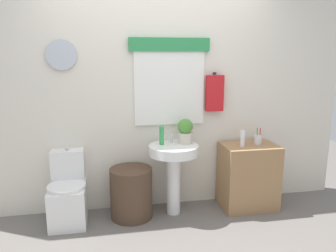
% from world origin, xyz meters
% --- Properties ---
extents(back_wall, '(4.40, 0.18, 2.60)m').
position_xyz_m(back_wall, '(0.00, 1.15, 1.30)').
color(back_wall, silver).
rests_on(back_wall, ground_plane).
extents(toilet, '(0.38, 0.51, 0.75)m').
position_xyz_m(toilet, '(-0.96, 0.88, 0.29)').
color(toilet, white).
rests_on(toilet, ground_plane).
extents(laundry_hamper, '(0.45, 0.45, 0.54)m').
position_xyz_m(laundry_hamper, '(-0.31, 0.85, 0.27)').
color(laundry_hamper, '#4C3828').
rests_on(laundry_hamper, ground_plane).
extents(pedestal_sink, '(0.53, 0.53, 0.77)m').
position_xyz_m(pedestal_sink, '(0.15, 0.85, 0.59)').
color(pedestal_sink, white).
rests_on(pedestal_sink, ground_plane).
extents(faucet, '(0.03, 0.03, 0.10)m').
position_xyz_m(faucet, '(0.15, 0.97, 0.82)').
color(faucet, silver).
rests_on(faucet, pedestal_sink).
extents(wooden_cabinet, '(0.60, 0.44, 0.73)m').
position_xyz_m(wooden_cabinet, '(1.01, 0.85, 0.37)').
color(wooden_cabinet, '#9E754C').
rests_on(wooden_cabinet, ground_plane).
extents(soap_bottle, '(0.05, 0.05, 0.20)m').
position_xyz_m(soap_bottle, '(0.03, 0.90, 0.87)').
color(soap_bottle, green).
rests_on(soap_bottle, pedestal_sink).
extents(potted_plant, '(0.16, 0.16, 0.27)m').
position_xyz_m(potted_plant, '(0.29, 0.91, 0.91)').
color(potted_plant, beige).
rests_on(potted_plant, pedestal_sink).
extents(lotion_bottle, '(0.05, 0.05, 0.17)m').
position_xyz_m(lotion_bottle, '(0.91, 0.81, 0.82)').
color(lotion_bottle, white).
rests_on(lotion_bottle, wooden_cabinet).
extents(toothbrush_cup, '(0.08, 0.08, 0.19)m').
position_xyz_m(toothbrush_cup, '(1.12, 0.87, 0.79)').
color(toothbrush_cup, silver).
rests_on(toothbrush_cup, wooden_cabinet).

